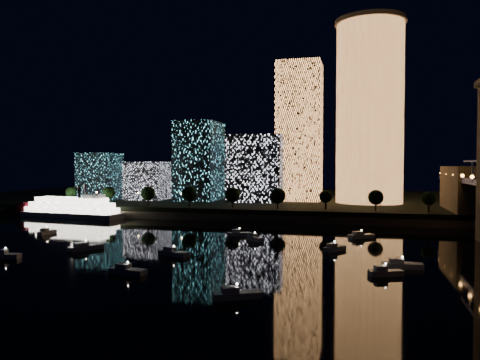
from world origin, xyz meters
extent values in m
plane|color=black|center=(0.00, 0.00, 0.00)|extent=(520.00, 520.00, 0.00)
cube|color=black|center=(0.00, 160.00, 2.50)|extent=(420.00, 160.00, 5.00)
cube|color=#6B5E4C|center=(0.00, 82.00, 1.50)|extent=(420.00, 6.00, 3.00)
cylinder|color=#FF9D51|center=(28.08, 129.70, 48.32)|extent=(32.00, 32.00, 86.64)
cylinder|color=#6B5E4C|center=(28.08, 129.70, 92.64)|extent=(34.00, 34.00, 2.00)
cube|color=#FF9D51|center=(-6.96, 136.28, 40.65)|extent=(22.41, 22.41, 71.29)
cube|color=white|center=(-27.28, 125.37, 21.82)|extent=(27.33, 23.13, 33.64)
cube|color=#51CCDD|center=(-58.48, 125.91, 25.54)|extent=(20.54, 26.70, 41.07)
cube|color=white|center=(-86.70, 122.36, 15.12)|extent=(20.24, 18.40, 20.24)
cube|color=#51CCDD|center=(-110.14, 113.88, 17.40)|extent=(17.71, 19.49, 24.80)
cube|color=#6B5E4C|center=(65.00, 100.00, 11.50)|extent=(12.00, 40.00, 23.00)
cube|color=navy|center=(60.00, 60.00, 21.50)|extent=(0.50, 0.50, 7.00)
sphere|color=#FF9938|center=(59.50, 90.00, 19.80)|extent=(1.20, 1.20, 1.20)
cube|color=silver|center=(-101.10, 75.04, 1.21)|extent=(49.14, 15.96, 2.41)
cube|color=white|center=(-101.10, 75.04, 3.52)|extent=(45.03, 14.55, 2.21)
cube|color=white|center=(-101.10, 75.04, 5.73)|extent=(40.93, 13.13, 2.21)
cube|color=white|center=(-101.10, 75.04, 7.94)|extent=(34.83, 11.51, 2.21)
cube|color=silver|center=(-89.10, 73.80, 9.85)|extent=(8.62, 6.83, 1.81)
cylinder|color=black|center=(-95.30, 72.42, 12.06)|extent=(1.41, 1.41, 6.03)
cylinder|color=black|center=(-94.89, 76.42, 12.06)|extent=(1.41, 1.41, 6.03)
cylinder|color=maroon|center=(-125.10, 77.51, 3.02)|extent=(7.93, 9.72, 7.04)
cube|color=silver|center=(29.19, -3.47, 0.60)|extent=(7.62, 4.71, 1.20)
cube|color=silver|center=(28.16, -3.85, 1.70)|extent=(3.04, 2.66, 1.00)
sphere|color=white|center=(29.19, -3.47, 2.60)|extent=(0.36, 0.36, 0.36)
cube|color=silver|center=(-15.08, 42.27, 0.60)|extent=(8.15, 4.61, 1.20)
cube|color=silver|center=(-16.19, 41.93, 1.70)|extent=(3.18, 2.72, 1.00)
sphere|color=white|center=(-15.08, 42.27, 2.60)|extent=(0.36, 0.36, 0.36)
cube|color=silver|center=(-25.32, -15.82, 0.60)|extent=(8.69, 3.93, 1.20)
cube|color=silver|center=(-26.56, -15.63, 1.70)|extent=(3.23, 2.60, 1.00)
sphere|color=white|center=(-25.32, -15.82, 2.60)|extent=(0.36, 0.36, 0.36)
cube|color=silver|center=(-23.41, 5.54, 0.60)|extent=(8.87, 4.97, 1.20)
cube|color=silver|center=(-24.63, 5.89, 1.70)|extent=(3.46, 2.94, 1.00)
sphere|color=white|center=(-23.41, 5.54, 2.60)|extent=(0.36, 0.36, 0.36)
cube|color=silver|center=(24.30, 47.99, 0.60)|extent=(8.63, 7.36, 1.20)
cube|color=silver|center=(23.26, 47.22, 1.70)|extent=(3.78, 3.61, 1.00)
sphere|color=white|center=(24.30, 47.99, 2.60)|extent=(0.36, 0.36, 0.36)
cube|color=silver|center=(-63.71, -8.10, 0.60)|extent=(7.71, 3.39, 1.20)
cube|color=silver|center=(-64.82, -8.26, 1.70)|extent=(2.85, 2.28, 1.00)
sphere|color=white|center=(-63.71, -8.10, 2.60)|extent=(0.36, 0.36, 0.36)
cube|color=silver|center=(33.33, 5.22, 0.60)|extent=(9.34, 3.58, 1.20)
cube|color=silver|center=(31.96, 5.12, 1.70)|extent=(3.37, 2.60, 1.00)
sphere|color=white|center=(33.33, 5.22, 2.60)|extent=(0.36, 0.36, 0.36)
cube|color=silver|center=(17.05, 23.05, 0.60)|extent=(6.19, 7.14, 1.20)
cube|color=silver|center=(16.40, 22.19, 1.70)|extent=(3.02, 3.14, 1.00)
sphere|color=white|center=(17.05, 23.05, 2.60)|extent=(0.36, 0.36, 0.36)
cube|color=silver|center=(-79.91, 29.83, 0.60)|extent=(3.06, 7.18, 1.20)
cube|color=silver|center=(-80.04, 28.79, 1.70)|extent=(2.09, 2.64, 1.00)
sphere|color=white|center=(-79.91, 29.83, 2.60)|extent=(0.36, 0.36, 0.36)
cube|color=silver|center=(-8.03, 34.21, 0.60)|extent=(6.60, 6.63, 1.20)
cube|color=silver|center=(-8.78, 34.97, 1.70)|extent=(3.06, 3.06, 1.00)
sphere|color=white|center=(-8.03, 34.21, 2.60)|extent=(0.36, 0.36, 0.36)
cube|color=silver|center=(2.47, -27.77, 0.60)|extent=(8.96, 6.29, 1.20)
cube|color=silver|center=(1.31, -28.34, 1.70)|extent=(3.70, 3.35, 1.00)
sphere|color=white|center=(2.47, -27.77, 2.60)|extent=(0.36, 0.36, 0.36)
cube|color=silver|center=(-50.56, 7.43, 0.60)|extent=(7.71, 9.76, 1.20)
cube|color=silver|center=(-51.33, 6.21, 1.70)|extent=(3.90, 4.17, 1.00)
sphere|color=white|center=(-50.56, 7.43, 2.60)|extent=(0.36, 0.36, 0.36)
cylinder|color=black|center=(-110.00, 88.00, 7.00)|extent=(0.70, 0.70, 4.00)
sphere|color=black|center=(-110.00, 88.00, 10.50)|extent=(5.13, 5.13, 5.13)
cylinder|color=black|center=(-90.00, 88.00, 7.00)|extent=(0.70, 0.70, 4.00)
sphere|color=black|center=(-90.00, 88.00, 10.50)|extent=(5.76, 5.76, 5.76)
cylinder|color=black|center=(-70.00, 88.00, 7.00)|extent=(0.70, 0.70, 4.00)
sphere|color=black|center=(-70.00, 88.00, 10.50)|extent=(6.53, 6.53, 6.53)
cylinder|color=black|center=(-50.00, 88.00, 7.00)|extent=(0.70, 0.70, 4.00)
sphere|color=black|center=(-50.00, 88.00, 10.50)|extent=(6.92, 6.92, 6.92)
cylinder|color=black|center=(-30.00, 88.00, 7.00)|extent=(0.70, 0.70, 4.00)
sphere|color=black|center=(-30.00, 88.00, 10.50)|extent=(6.69, 6.69, 6.69)
cylinder|color=black|center=(-10.00, 88.00, 7.00)|extent=(0.70, 0.70, 4.00)
sphere|color=black|center=(-10.00, 88.00, 10.50)|extent=(6.69, 6.69, 6.69)
cylinder|color=black|center=(10.00, 88.00, 7.00)|extent=(0.70, 0.70, 4.00)
sphere|color=black|center=(10.00, 88.00, 10.50)|extent=(5.31, 5.31, 5.31)
cylinder|color=black|center=(30.00, 88.00, 7.00)|extent=(0.70, 0.70, 4.00)
sphere|color=black|center=(30.00, 88.00, 10.50)|extent=(6.16, 6.16, 6.16)
cylinder|color=black|center=(50.00, 88.00, 7.00)|extent=(0.70, 0.70, 4.00)
sphere|color=black|center=(50.00, 88.00, 10.50)|extent=(5.39, 5.39, 5.39)
cylinder|color=black|center=(-100.00, 94.00, 7.50)|extent=(0.24, 0.24, 5.00)
sphere|color=#FFCC7F|center=(-100.00, 94.00, 10.30)|extent=(0.70, 0.70, 0.70)
cylinder|color=black|center=(-78.00, 94.00, 7.50)|extent=(0.24, 0.24, 5.00)
sphere|color=#FFCC7F|center=(-78.00, 94.00, 10.30)|extent=(0.70, 0.70, 0.70)
cylinder|color=black|center=(-56.00, 94.00, 7.50)|extent=(0.24, 0.24, 5.00)
sphere|color=#FFCC7F|center=(-56.00, 94.00, 10.30)|extent=(0.70, 0.70, 0.70)
cylinder|color=black|center=(-34.00, 94.00, 7.50)|extent=(0.24, 0.24, 5.00)
sphere|color=#FFCC7F|center=(-34.00, 94.00, 10.30)|extent=(0.70, 0.70, 0.70)
cylinder|color=black|center=(-12.00, 94.00, 7.50)|extent=(0.24, 0.24, 5.00)
sphere|color=#FFCC7F|center=(-12.00, 94.00, 10.30)|extent=(0.70, 0.70, 0.70)
cylinder|color=black|center=(10.00, 94.00, 7.50)|extent=(0.24, 0.24, 5.00)
sphere|color=#FFCC7F|center=(10.00, 94.00, 10.30)|extent=(0.70, 0.70, 0.70)
cylinder|color=black|center=(32.00, 94.00, 7.50)|extent=(0.24, 0.24, 5.00)
sphere|color=#FFCC7F|center=(32.00, 94.00, 10.30)|extent=(0.70, 0.70, 0.70)
camera|label=1|loc=(23.54, -107.88, 24.10)|focal=35.00mm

